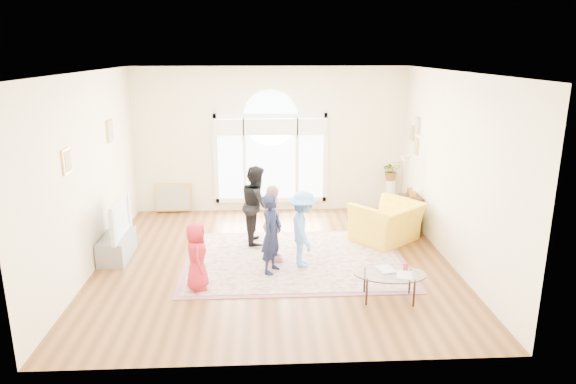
{
  "coord_description": "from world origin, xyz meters",
  "views": [
    {
      "loc": [
        -0.19,
        -8.22,
        3.54
      ],
      "look_at": [
        0.25,
        0.3,
        1.16
      ],
      "focal_mm": 32.0,
      "sensor_mm": 36.0,
      "label": 1
    }
  ],
  "objects_px": {
    "area_rug": "(295,260)",
    "coffee_table": "(389,274)",
    "armchair": "(387,222)",
    "television": "(115,218)",
    "tv_console": "(117,247)"
  },
  "relations": [
    {
      "from": "tv_console",
      "to": "television",
      "type": "xyz_separation_m",
      "value": [
        0.01,
        0.0,
        0.54
      ]
    },
    {
      "from": "area_rug",
      "to": "tv_console",
      "type": "xyz_separation_m",
      "value": [
        -3.11,
        0.25,
        0.2
      ]
    },
    {
      "from": "area_rug",
      "to": "tv_console",
      "type": "relative_size",
      "value": 3.6
    },
    {
      "from": "area_rug",
      "to": "television",
      "type": "relative_size",
      "value": 3.16
    },
    {
      "from": "television",
      "to": "area_rug",
      "type": "bearing_deg",
      "value": -4.7
    },
    {
      "from": "coffee_table",
      "to": "armchair",
      "type": "height_order",
      "value": "armchair"
    },
    {
      "from": "coffee_table",
      "to": "armchair",
      "type": "xyz_separation_m",
      "value": [
        0.53,
        2.35,
        -0.02
      ]
    },
    {
      "from": "television",
      "to": "armchair",
      "type": "xyz_separation_m",
      "value": [
        4.91,
        0.58,
        -0.37
      ]
    },
    {
      "from": "area_rug",
      "to": "tv_console",
      "type": "bearing_deg",
      "value": 175.31
    },
    {
      "from": "area_rug",
      "to": "armchair",
      "type": "height_order",
      "value": "armchair"
    },
    {
      "from": "armchair",
      "to": "area_rug",
      "type": "bearing_deg",
      "value": -14.81
    },
    {
      "from": "armchair",
      "to": "television",
      "type": "bearing_deg",
      "value": -32.88
    },
    {
      "from": "area_rug",
      "to": "television",
      "type": "bearing_deg",
      "value": 175.3
    },
    {
      "from": "television",
      "to": "armchair",
      "type": "height_order",
      "value": "television"
    },
    {
      "from": "area_rug",
      "to": "coffee_table",
      "type": "relative_size",
      "value": 3.21
    }
  ]
}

